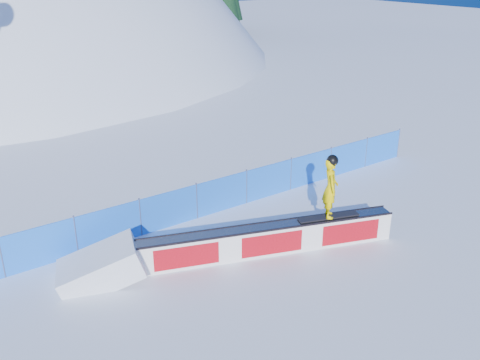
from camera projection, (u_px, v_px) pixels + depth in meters
ground at (256, 293)px, 13.59m from camera, size 160.00×160.00×0.00m
safety_fence at (169, 209)px, 16.73m from camera, size 22.05×0.05×1.30m
rail_box at (269, 239)px, 15.27m from camera, size 7.29×3.00×0.90m
snow_ramp at (102, 278)px, 14.22m from camera, size 2.61×2.09×1.41m
snowboarder at (331, 187)px, 15.20m from camera, size 1.85×0.93×1.93m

